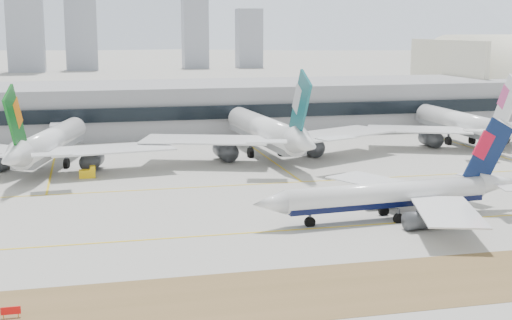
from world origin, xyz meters
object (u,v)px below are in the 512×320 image
object	(u,v)px
widebody_eva	(48,144)
widebody_china_air	(463,125)
taxiing_airliner	(396,195)
terminal	(162,107)
widebody_cathay	(267,132)

from	to	relation	value
widebody_eva	widebody_china_air	distance (m)	112.08
taxiing_airliner	terminal	world-z (taller)	taxiing_airliner
taxiing_airliner	widebody_cathay	xyz separation A→B (m)	(-6.83, 62.75, 2.24)
terminal	taxiing_airliner	bearing A→B (deg)	-76.70
taxiing_airliner	terminal	bearing A→B (deg)	-81.28
taxiing_airliner	widebody_china_air	world-z (taller)	widebody_china_air
widebody_eva	taxiing_airliner	bearing A→B (deg)	-120.95
widebody_eva	widebody_china_air	xyz separation A→B (m)	(111.70, 9.17, -0.06)
widebody_eva	widebody_china_air	world-z (taller)	widebody_eva
widebody_cathay	taxiing_airliner	bearing A→B (deg)	-177.48
taxiing_airliner	widebody_eva	size ratio (longest dim) A/B	0.86
widebody_eva	widebody_cathay	world-z (taller)	widebody_cathay
widebody_china_air	terminal	world-z (taller)	widebody_china_air
widebody_cathay	widebody_eva	bearing A→B (deg)	89.39
widebody_china_air	taxiing_airliner	bearing A→B (deg)	144.05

